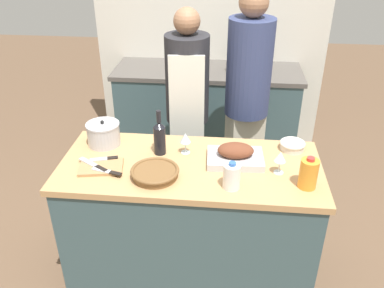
{
  "coord_description": "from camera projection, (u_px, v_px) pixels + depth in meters",
  "views": [
    {
      "loc": [
        0.22,
        -2.07,
        2.19
      ],
      "look_at": [
        0.0,
        0.11,
        0.95
      ],
      "focal_mm": 38.0,
      "sensor_mm": 36.0,
      "label": 1
    }
  ],
  "objects": [
    {
      "name": "ground_plane",
      "position": [
        191.0,
        268.0,
        2.89
      ],
      "size": [
        12.0,
        12.0,
        0.0
      ],
      "primitive_type": "plane",
      "color": "brown"
    },
    {
      "name": "kitchen_island",
      "position": [
        190.0,
        220.0,
        2.67
      ],
      "size": [
        1.58,
        0.71,
        0.87
      ],
      "color": "#3D565B",
      "rests_on": "ground_plane"
    },
    {
      "name": "back_counter",
      "position": [
        207.0,
        114.0,
        4.03
      ],
      "size": [
        1.76,
        0.6,
        0.93
      ],
      "color": "#3D565B",
      "rests_on": "ground_plane"
    },
    {
      "name": "back_wall",
      "position": [
        211.0,
        23.0,
        3.93
      ],
      "size": [
        2.26,
        0.1,
        2.55
      ],
      "color": "silver",
      "rests_on": "ground_plane"
    },
    {
      "name": "roasting_pan",
      "position": [
        235.0,
        155.0,
        2.46
      ],
      "size": [
        0.35,
        0.26,
        0.12
      ],
      "color": "#BCBCC1",
      "rests_on": "kitchen_island"
    },
    {
      "name": "wicker_basket",
      "position": [
        155.0,
        173.0,
        2.32
      ],
      "size": [
        0.28,
        0.28,
        0.05
      ],
      "color": "brown",
      "rests_on": "kitchen_island"
    },
    {
      "name": "cutting_board",
      "position": [
        101.0,
        167.0,
        2.41
      ],
      "size": [
        0.28,
        0.22,
        0.02
      ],
      "color": "#AD7F51",
      "rests_on": "kitchen_island"
    },
    {
      "name": "stock_pot",
      "position": [
        104.0,
        134.0,
        2.64
      ],
      "size": [
        0.22,
        0.22,
        0.17
      ],
      "color": "#B7B7BC",
      "rests_on": "kitchen_island"
    },
    {
      "name": "mixing_bowl",
      "position": [
        292.0,
        145.0,
        2.59
      ],
      "size": [
        0.16,
        0.16,
        0.06
      ],
      "color": "beige",
      "rests_on": "kitchen_island"
    },
    {
      "name": "juice_jug",
      "position": [
        308.0,
        174.0,
        2.21
      ],
      "size": [
        0.1,
        0.1,
        0.19
      ],
      "color": "orange",
      "rests_on": "kitchen_island"
    },
    {
      "name": "milk_jug",
      "position": [
        232.0,
        176.0,
        2.21
      ],
      "size": [
        0.1,
        0.1,
        0.16
      ],
      "color": "white",
      "rests_on": "kitchen_island"
    },
    {
      "name": "wine_bottle_green",
      "position": [
        160.0,
        137.0,
        2.51
      ],
      "size": [
        0.07,
        0.07,
        0.29
      ],
      "color": "black",
      "rests_on": "kitchen_island"
    },
    {
      "name": "wine_glass_left",
      "position": [
        185.0,
        138.0,
        2.53
      ],
      "size": [
        0.07,
        0.07,
        0.14
      ],
      "color": "silver",
      "rests_on": "kitchen_island"
    },
    {
      "name": "wine_glass_right",
      "position": [
        280.0,
        157.0,
        2.32
      ],
      "size": [
        0.07,
        0.07,
        0.14
      ],
      "color": "silver",
      "rests_on": "kitchen_island"
    },
    {
      "name": "knife_chef",
      "position": [
        94.0,
        165.0,
        2.41
      ],
      "size": [
        0.21,
        0.15,
        0.01
      ],
      "color": "#B7B7BC",
      "rests_on": "cutting_board"
    },
    {
      "name": "knife_paring",
      "position": [
        105.0,
        159.0,
        2.47
      ],
      "size": [
        0.17,
        0.08,
        0.01
      ],
      "color": "#B7B7BC",
      "rests_on": "cutting_board"
    },
    {
      "name": "knife_bread",
      "position": [
        108.0,
        172.0,
        2.35
      ],
      "size": [
        0.19,
        0.08,
        0.01
      ],
      "color": "#B7B7BC",
      "rests_on": "cutting_board"
    },
    {
      "name": "stand_mixer",
      "position": [
        245.0,
        51.0,
        3.79
      ],
      "size": [
        0.18,
        0.14,
        0.36
      ],
      "color": "#333842",
      "rests_on": "back_counter"
    },
    {
      "name": "condiment_bottle_tall",
      "position": [
        231.0,
        62.0,
        3.69
      ],
      "size": [
        0.05,
        0.05,
        0.2
      ],
      "color": "#234C28",
      "rests_on": "back_counter"
    },
    {
      "name": "condiment_bottle_short",
      "position": [
        177.0,
        62.0,
        3.76
      ],
      "size": [
        0.06,
        0.06,
        0.16
      ],
      "color": "maroon",
      "rests_on": "back_counter"
    },
    {
      "name": "person_cook_aproned",
      "position": [
        187.0,
        105.0,
        3.13
      ],
      "size": [
        0.33,
        0.34,
        1.64
      ],
      "rotation": [
        0.0,
        0.0,
        0.08
      ],
      "color": "beige",
      "rests_on": "ground_plane"
    },
    {
      "name": "person_cook_guest",
      "position": [
        247.0,
        96.0,
        3.07
      ],
      "size": [
        0.33,
        0.33,
        1.78
      ],
      "rotation": [
        0.0,
        0.0,
        0.39
      ],
      "color": "beige",
      "rests_on": "ground_plane"
    }
  ]
}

